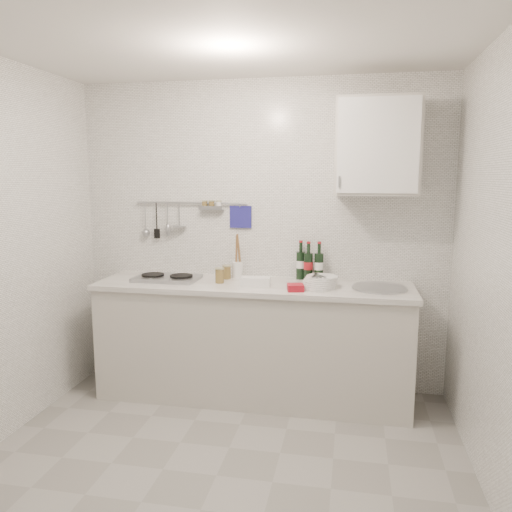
# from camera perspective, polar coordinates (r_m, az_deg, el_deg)

# --- Properties ---
(floor) EXTENTS (3.00, 3.00, 0.00)m
(floor) POSITION_cam_1_polar(r_m,az_deg,el_deg) (3.21, -4.54, -23.73)
(floor) COLOR gray
(floor) RESTS_ON ground
(ceiling) EXTENTS (3.00, 3.00, 0.00)m
(ceiling) POSITION_cam_1_polar(r_m,az_deg,el_deg) (2.80, -5.25, 24.83)
(ceiling) COLOR silver
(ceiling) RESTS_ON back_wall
(back_wall) EXTENTS (3.00, 0.02, 2.50)m
(back_wall) POSITION_cam_1_polar(r_m,az_deg,el_deg) (4.09, 0.47, 2.24)
(back_wall) COLOR silver
(back_wall) RESTS_ON floor
(wall_right) EXTENTS (0.02, 2.80, 2.50)m
(wall_right) POSITION_cam_1_polar(r_m,az_deg,el_deg) (2.75, 26.85, -2.14)
(wall_right) COLOR silver
(wall_right) RESTS_ON floor
(counter) EXTENTS (2.44, 0.64, 0.96)m
(counter) POSITION_cam_1_polar(r_m,az_deg,el_deg) (3.99, -0.25, -10.01)
(counter) COLOR #B5B1A7
(counter) RESTS_ON floor
(wall_rail) EXTENTS (0.98, 0.09, 0.34)m
(wall_rail) POSITION_cam_1_polar(r_m,az_deg,el_deg) (4.19, -7.68, 4.74)
(wall_rail) COLOR #93969B
(wall_rail) RESTS_ON back_wall
(wall_cabinet) EXTENTS (0.60, 0.38, 0.70)m
(wall_cabinet) POSITION_cam_1_polar(r_m,az_deg,el_deg) (3.82, 13.66, 12.02)
(wall_cabinet) COLOR #B5B1A7
(wall_cabinet) RESTS_ON back_wall
(plate_stack_hob) EXTENTS (0.23, 0.23, 0.02)m
(plate_stack_hob) POSITION_cam_1_polar(r_m,az_deg,el_deg) (4.13, -10.50, -2.30)
(plate_stack_hob) COLOR #555BC0
(plate_stack_hob) RESTS_ON counter
(plate_stack_sink) EXTENTS (0.29, 0.28, 0.10)m
(plate_stack_sink) POSITION_cam_1_polar(r_m,az_deg,el_deg) (3.73, 7.26, -2.97)
(plate_stack_sink) COLOR white
(plate_stack_sink) RESTS_ON counter
(wine_bottles) EXTENTS (0.22, 0.12, 0.31)m
(wine_bottles) POSITION_cam_1_polar(r_m,az_deg,el_deg) (3.98, 6.11, -0.56)
(wine_bottles) COLOR black
(wine_bottles) RESTS_ON counter
(butter_dish) EXTENTS (0.23, 0.13, 0.07)m
(butter_dish) POSITION_cam_1_polar(r_m,az_deg,el_deg) (3.77, -0.10, -2.93)
(butter_dish) COLOR white
(butter_dish) RESTS_ON counter
(strawberry_punnet) EXTENTS (0.14, 0.14, 0.05)m
(strawberry_punnet) POSITION_cam_1_polar(r_m,az_deg,el_deg) (3.62, 4.53, -3.61)
(strawberry_punnet) COLOR #A61224
(strawberry_punnet) RESTS_ON counter
(utensil_crock) EXTENTS (0.09, 0.09, 0.36)m
(utensil_crock) POSITION_cam_1_polar(r_m,az_deg,el_deg) (4.05, -2.12, -1.34)
(utensil_crock) COLOR white
(utensil_crock) RESTS_ON counter
(jar_a) EXTENTS (0.07, 0.07, 0.11)m
(jar_a) POSITION_cam_1_polar(r_m,az_deg,el_deg) (4.03, -3.37, -1.83)
(jar_a) COLOR brown
(jar_a) RESTS_ON counter
(jar_b) EXTENTS (0.06, 0.06, 0.07)m
(jar_b) POSITION_cam_1_polar(r_m,az_deg,el_deg) (3.92, 6.86, -2.47)
(jar_b) COLOR brown
(jar_b) RESTS_ON counter
(jar_c) EXTENTS (0.06, 0.06, 0.07)m
(jar_c) POSITION_cam_1_polar(r_m,az_deg,el_deg) (3.85, 6.55, -2.67)
(jar_c) COLOR brown
(jar_c) RESTS_ON counter
(jar_d) EXTENTS (0.07, 0.07, 0.12)m
(jar_d) POSITION_cam_1_polar(r_m,az_deg,el_deg) (3.88, -4.18, -2.22)
(jar_d) COLOR brown
(jar_d) RESTS_ON counter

